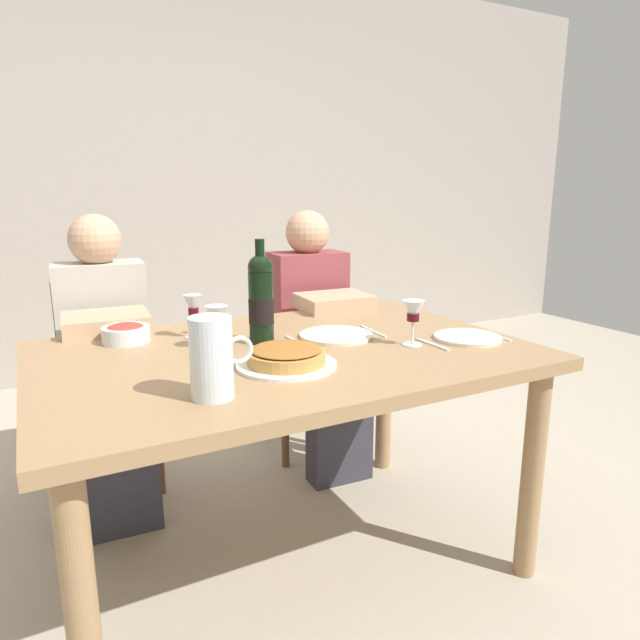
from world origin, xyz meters
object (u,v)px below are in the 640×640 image
at_px(dinner_plate_left_setting, 336,335).
at_px(chair_left, 105,369).
at_px(wine_glass_left_diner, 413,313).
at_px(wine_glass_centre, 193,308).
at_px(water_pitcher, 212,363).
at_px(dinner_plate_right_setting, 468,338).
at_px(baked_tart, 286,357).
at_px(diner_left, 107,357).
at_px(salad_bowl, 126,333).
at_px(chair_right, 298,345).
at_px(diner_right, 318,333).
at_px(dining_table, 287,377).
at_px(wine_bottle, 261,299).
at_px(wine_glass_right_diner, 217,318).

bearing_deg(dinner_plate_left_setting, chair_left, 127.39).
bearing_deg(wine_glass_left_diner, wine_glass_centre, 144.77).
distance_m(water_pitcher, dinner_plate_right_setting, 0.93).
bearing_deg(baked_tart, diner_left, 114.55).
relative_size(wine_glass_centre, dinner_plate_left_setting, 0.59).
height_order(salad_bowl, chair_right, chair_right).
bearing_deg(dinner_plate_right_setting, dinner_plate_left_setting, 148.36).
relative_size(water_pitcher, wine_glass_centre, 1.35).
xyz_separation_m(water_pitcher, chair_left, (-0.12, 1.22, -0.35)).
bearing_deg(dinner_plate_left_setting, diner_right, 68.15).
height_order(dining_table, wine_bottle, wine_bottle).
bearing_deg(dinner_plate_right_setting, chair_right, 97.32).
relative_size(water_pitcher, dinner_plate_left_setting, 0.79).
xyz_separation_m(water_pitcher, wine_glass_right_diner, (0.14, 0.41, 0.01)).
bearing_deg(chair_left, wine_glass_centre, 113.07).
relative_size(wine_bottle, water_pitcher, 1.70).
bearing_deg(salad_bowl, wine_glass_left_diner, -30.15).
height_order(wine_bottle, wine_glass_right_diner, wine_bottle).
xyz_separation_m(wine_glass_left_diner, wine_glass_right_diner, (-0.57, 0.25, -0.01)).
relative_size(wine_glass_centre, diner_right, 0.13).
xyz_separation_m(dining_table, wine_glass_right_diner, (-0.19, 0.11, 0.19)).
bearing_deg(wine_glass_right_diner, dinner_plate_right_setting, -19.97).
height_order(water_pitcher, dinner_plate_left_setting, water_pitcher).
height_order(dinner_plate_left_setting, diner_left, diner_left).
bearing_deg(dining_table, wine_glass_right_diner, 150.39).
distance_m(dinner_plate_left_setting, diner_left, 0.93).
distance_m(wine_glass_left_diner, diner_right, 0.82).
relative_size(wine_glass_right_diner, diner_right, 0.12).
xyz_separation_m(salad_bowl, wine_glass_right_diner, (0.24, -0.22, 0.07)).
distance_m(baked_tart, chair_right, 1.19).
xyz_separation_m(wine_glass_right_diner, diner_left, (-0.27, 0.57, -0.24)).
bearing_deg(chair_right, diner_left, 14.62).
xyz_separation_m(dining_table, diner_left, (-0.46, 0.68, -0.05)).
bearing_deg(water_pitcher, salad_bowl, 99.27).
xyz_separation_m(wine_glass_centre, diner_right, (0.66, 0.36, -0.25)).
bearing_deg(diner_right, water_pitcher, 53.36).
relative_size(water_pitcher, baked_tart, 0.70).
bearing_deg(wine_glass_right_diner, wine_glass_left_diner, -24.13).
bearing_deg(dinner_plate_left_setting, chair_right, 73.45).
xyz_separation_m(salad_bowl, wine_glass_left_diner, (0.81, -0.47, 0.07)).
bearing_deg(wine_glass_centre, salad_bowl, 166.88).
bearing_deg(diner_left, wine_glass_left_diner, 138.75).
distance_m(chair_right, diner_right, 0.26).
relative_size(diner_left, chair_right, 1.33).
xyz_separation_m(baked_tart, dinner_plate_right_setting, (0.66, -0.01, -0.02)).
distance_m(water_pitcher, dinner_plate_left_setting, 0.65).
relative_size(dinner_plate_left_setting, diner_right, 0.22).
relative_size(wine_glass_centre, dinner_plate_right_setting, 0.66).
xyz_separation_m(wine_glass_left_diner, diner_right, (0.06, 0.78, -0.25)).
distance_m(dinner_plate_left_setting, dinner_plate_right_setting, 0.44).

